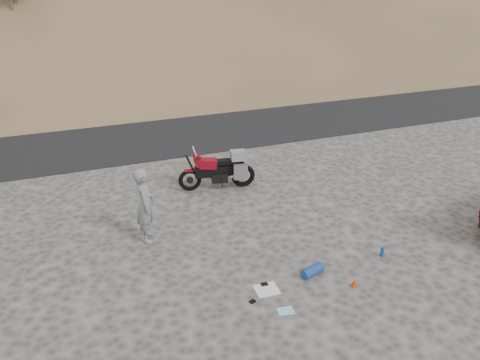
{
  "coord_description": "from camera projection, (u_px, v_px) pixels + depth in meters",
  "views": [
    {
      "loc": [
        -2.58,
        -8.22,
        5.74
      ],
      "look_at": [
        0.99,
        1.25,
        1.0
      ],
      "focal_mm": 35.0,
      "sensor_mm": 36.0,
      "label": 1
    }
  ],
  "objects": [
    {
      "name": "gear_glove_a",
      "position": [
        264.0,
        284.0,
        9.13
      ],
      "size": [
        0.14,
        0.1,
        0.04
      ],
      "primitive_type": "cube",
      "rotation": [
        0.0,
        0.0,
        -0.05
      ],
      "color": "black",
      "rests_on": "ground"
    },
    {
      "name": "gear_glove_b",
      "position": [
        253.0,
        301.0,
        8.67
      ],
      "size": [
        0.12,
        0.11,
        0.03
      ],
      "primitive_type": "cube",
      "rotation": [
        0.0,
        0.0,
        0.31
      ],
      "color": "black",
      "rests_on": "ground"
    },
    {
      "name": "gear_funnel",
      "position": [
        354.0,
        283.0,
        9.06
      ],
      "size": [
        0.14,
        0.14,
        0.17
      ],
      "primitive_type": "cone",
      "rotation": [
        0.0,
        0.0,
        0.07
      ],
      "color": "red",
      "rests_on": "ground"
    },
    {
      "name": "motorcycle",
      "position": [
        221.0,
        170.0,
        12.84
      ],
      "size": [
        2.13,
        0.82,
        1.27
      ],
      "rotation": [
        0.0,
        0.0,
        -0.16
      ],
      "color": "black",
      "rests_on": "ground"
    },
    {
      "name": "man",
      "position": [
        148.0,
        239.0,
        10.67
      ],
      "size": [
        0.52,
        0.7,
        1.74
      ],
      "primitive_type": "imported",
      "rotation": [
        0.0,
        0.0,
        1.41
      ],
      "color": "gray",
      "rests_on": "ground"
    },
    {
      "name": "gear_blue_mat",
      "position": [
        313.0,
        270.0,
        9.4
      ],
      "size": [
        0.54,
        0.34,
        0.2
      ],
      "primitive_type": "cylinder",
      "rotation": [
        0.0,
        1.57,
        0.3
      ],
      "color": "navy",
      "rests_on": "ground"
    },
    {
      "name": "gear_blue_cloth",
      "position": [
        285.0,
        311.0,
        8.45
      ],
      "size": [
        0.32,
        0.25,
        0.01
      ],
      "primitive_type": "cube",
      "rotation": [
        0.0,
        0.0,
        -0.15
      ],
      "color": "#9CCCF1",
      "rests_on": "ground"
    },
    {
      "name": "road",
      "position": [
        144.0,
        127.0,
        17.85
      ],
      "size": [
        120.0,
        7.0,
        0.05
      ],
      "primitive_type": "cube",
      "color": "black",
      "rests_on": "ground"
    },
    {
      "name": "gear_bottle",
      "position": [
        382.0,
        252.0,
        10.0
      ],
      "size": [
        0.09,
        0.09,
        0.22
      ],
      "primitive_type": "cylinder",
      "rotation": [
        0.0,
        0.0,
        -0.13
      ],
      "color": "navy",
      "rests_on": "ground"
    },
    {
      "name": "gear_white_cloth",
      "position": [
        267.0,
        290.0,
        9.0
      ],
      "size": [
        0.47,
        0.42,
        0.01
      ],
      "primitive_type": "cube",
      "rotation": [
        0.0,
        0.0,
        -0.05
      ],
      "color": "white",
      "rests_on": "ground"
    },
    {
      "name": "ground",
      "position": [
        218.0,
        251.0,
        10.23
      ],
      "size": [
        140.0,
        140.0,
        0.0
      ],
      "primitive_type": "plane",
      "color": "#3F3C3A",
      "rests_on": "ground"
    }
  ]
}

